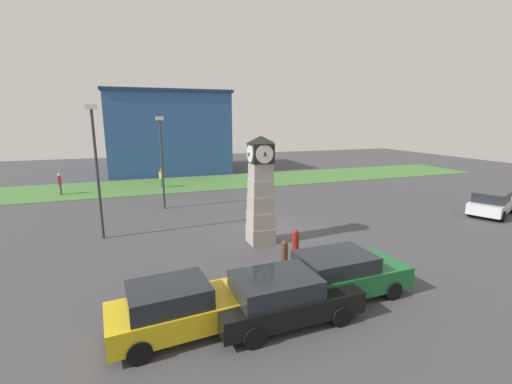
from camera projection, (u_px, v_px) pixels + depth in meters
name	position (u px, v px, depth m)	size (l,w,h in m)	color
ground_plane	(273.00, 232.00, 18.85)	(86.25, 86.25, 0.00)	#424247
clock_tower	(261.00, 193.00, 16.67)	(1.38, 1.39, 5.31)	#9D988E
bollard_near_tower	(295.00, 242.00, 15.53)	(0.31, 0.31, 1.19)	maroon
bollard_mid_row	(284.00, 253.00, 14.28)	(0.31, 0.31, 1.15)	brown
car_navy_sedan	(177.00, 308.00, 9.74)	(4.15, 2.21, 1.56)	gold
car_near_tower	(282.00, 297.00, 10.43)	(4.55, 2.22, 1.50)	black
car_by_building	(341.00, 274.00, 11.92)	(4.61, 2.23, 1.55)	#19602D
car_far_lot	(491.00, 203.00, 22.04)	(4.64, 3.46, 1.55)	silver
pedestrian_near_bench	(60.00, 183.00, 27.74)	(0.32, 0.44, 1.79)	#3F3F47
pedestrian_crossing_lot	(162.00, 177.00, 30.67)	(0.45, 0.46, 1.72)	#338C4C
street_lamp_near_road	(97.00, 164.00, 16.99)	(0.50, 0.24, 6.77)	#333338
street_lamp_far_side	(162.00, 156.00, 22.96)	(0.50, 0.24, 6.24)	#333338
warehouse_blue_far	(168.00, 132.00, 40.45)	(13.57, 11.01, 9.15)	#2D5193
grass_verge_far	(248.00, 180.00, 34.64)	(51.75, 7.86, 0.04)	#477A38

